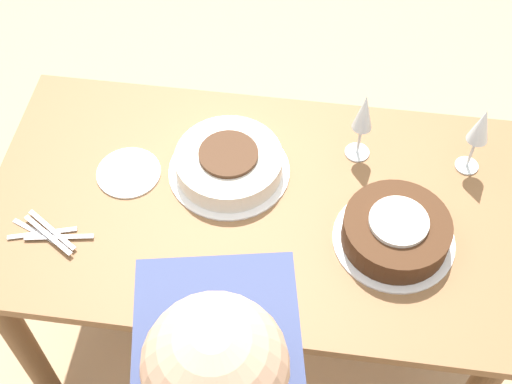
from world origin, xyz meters
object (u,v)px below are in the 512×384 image
(cake_front_chocolate, at_px, (396,232))
(cake_center_white, at_px, (229,163))
(wine_glass_near, at_px, (364,115))
(wine_glass_far, at_px, (481,128))

(cake_front_chocolate, bearing_deg, cake_center_white, 159.89)
(cake_front_chocolate, relative_size, wine_glass_near, 1.39)
(cake_center_white, distance_m, wine_glass_near, 0.37)
(wine_glass_near, bearing_deg, wine_glass_far, -1.42)
(cake_center_white, height_order, wine_glass_far, wine_glass_far)
(cake_center_white, bearing_deg, cake_front_chocolate, -20.11)
(wine_glass_far, bearing_deg, cake_front_chocolate, -125.66)
(cake_center_white, xyz_separation_m, wine_glass_far, (0.62, 0.10, 0.12))
(wine_glass_near, bearing_deg, cake_center_white, -161.77)
(cake_center_white, distance_m, wine_glass_far, 0.64)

